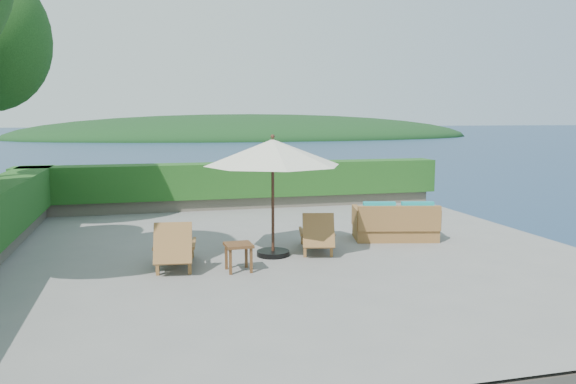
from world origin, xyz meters
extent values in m
plane|color=gray|center=(0.00, 0.00, 0.00)|extent=(12.00, 12.00, 0.00)
cube|color=#575145|center=(0.00, 0.00, -1.55)|extent=(12.00, 12.00, 3.00)
ellipsoid|color=black|center=(25.00, 140.00, -3.00)|extent=(126.00, 57.60, 12.60)
cube|color=#696354|center=(0.00, 5.60, 0.18)|extent=(12.00, 0.60, 0.36)
cube|color=#144816|center=(0.00, 5.60, 0.85)|extent=(12.40, 0.90, 1.00)
cylinder|color=black|center=(-0.28, -0.30, 0.05)|extent=(0.66, 0.66, 0.10)
cylinder|color=#361E13|center=(-0.28, -0.30, 1.14)|extent=(0.06, 0.06, 2.29)
cone|color=beige|center=(-0.28, -0.30, 2.03)|extent=(2.75, 2.75, 0.50)
sphere|color=#361E13|center=(-0.28, -0.30, 2.33)|extent=(0.09, 0.09, 0.08)
cube|color=brown|center=(-2.51, -1.15, 0.13)|extent=(0.07, 0.07, 0.25)
cube|color=brown|center=(-1.97, -1.22, 0.13)|extent=(0.07, 0.07, 0.25)
cube|color=brown|center=(-2.38, 0.01, 0.13)|extent=(0.07, 0.07, 0.25)
cube|color=brown|center=(-1.83, -0.05, 0.13)|extent=(0.07, 0.07, 0.25)
cube|color=brown|center=(-2.16, -0.51, 0.29)|extent=(0.79, 1.34, 0.09)
cube|color=brown|center=(-2.25, -1.23, 0.57)|extent=(0.69, 0.49, 0.68)
cube|color=brown|center=(-2.51, -0.66, 0.44)|extent=(0.16, 0.83, 0.05)
cube|color=brown|center=(-1.85, -0.74, 0.44)|extent=(0.16, 0.83, 0.05)
cube|color=brown|center=(0.29, -0.57, 0.12)|extent=(0.07, 0.07, 0.24)
cube|color=brown|center=(0.80, -0.68, 0.12)|extent=(0.07, 0.07, 0.24)
cube|color=brown|center=(0.54, 0.51, 0.12)|extent=(0.07, 0.07, 0.24)
cube|color=brown|center=(1.05, 0.40, 0.12)|extent=(0.07, 0.07, 0.24)
cube|color=brown|center=(0.69, 0.00, 0.28)|extent=(0.86, 1.31, 0.08)
cube|color=brown|center=(0.53, -0.67, 0.54)|extent=(0.68, 0.52, 0.65)
cube|color=brown|center=(0.34, -0.10, 0.42)|extent=(0.23, 0.78, 0.05)
cube|color=brown|center=(0.95, -0.25, 0.42)|extent=(0.23, 0.78, 0.05)
cube|color=brown|center=(-1.29, -1.42, 0.22)|extent=(0.05, 0.05, 0.45)
cube|color=brown|center=(-0.92, -1.40, 0.22)|extent=(0.05, 0.05, 0.45)
cube|color=brown|center=(-1.31, -1.06, 0.22)|extent=(0.05, 0.05, 0.45)
cube|color=brown|center=(-0.94, -1.04, 0.22)|extent=(0.05, 0.05, 0.45)
cube|color=brown|center=(-1.12, -1.23, 0.47)|extent=(0.49, 0.49, 0.05)
cube|color=brown|center=(2.68, 0.50, 0.20)|extent=(1.93, 1.27, 0.40)
cube|color=brown|center=(2.58, 0.10, 0.54)|extent=(1.76, 0.54, 0.54)
cube|color=brown|center=(1.85, 0.69, 0.49)|extent=(0.32, 0.89, 0.44)
cube|color=brown|center=(3.50, 0.31, 0.49)|extent=(0.32, 0.89, 0.44)
cube|color=teal|center=(2.28, 0.64, 0.48)|extent=(0.91, 0.87, 0.18)
cube|color=teal|center=(3.09, 0.45, 0.48)|extent=(0.91, 0.87, 0.18)
cube|color=teal|center=(2.20, 0.29, 0.71)|extent=(0.71, 0.29, 0.36)
cube|color=teal|center=(3.01, 0.10, 0.71)|extent=(0.71, 0.29, 0.36)
camera|label=1|loc=(-2.64, -10.79, 2.72)|focal=35.00mm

